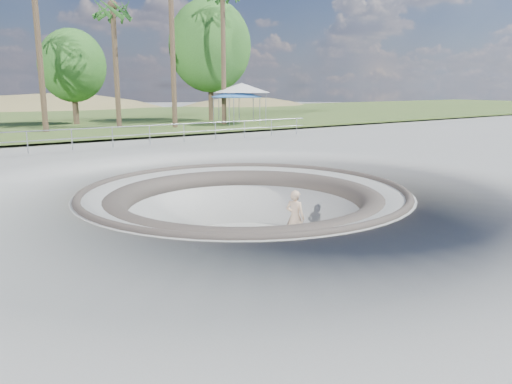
% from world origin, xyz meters
% --- Properties ---
extents(ground, '(180.00, 180.00, 0.00)m').
position_xyz_m(ground, '(0.00, 0.00, 0.00)').
color(ground, '#9B9C97').
rests_on(ground, ground).
extents(skate_bowl, '(14.00, 14.00, 4.10)m').
position_xyz_m(skate_bowl, '(0.00, 0.00, -1.83)').
color(skate_bowl, '#9B9C97').
rests_on(skate_bowl, ground).
extents(grass_strip, '(180.00, 36.00, 0.12)m').
position_xyz_m(grass_strip, '(0.00, 34.00, 0.22)').
color(grass_strip, '#476327').
rests_on(grass_strip, ground).
extents(distant_hills, '(103.20, 45.00, 28.60)m').
position_xyz_m(distant_hills, '(3.78, 57.17, -7.02)').
color(distant_hills, olive).
rests_on(distant_hills, ground).
extents(safety_railing, '(25.00, 0.06, 1.03)m').
position_xyz_m(safety_railing, '(0.00, 12.00, 0.69)').
color(safety_railing, gray).
rests_on(safety_railing, ground).
extents(skateboard, '(0.92, 0.50, 0.09)m').
position_xyz_m(skateboard, '(1.41, -0.81, -1.83)').
color(skateboard, brown).
rests_on(skateboard, ground).
extents(skater, '(0.65, 0.77, 1.79)m').
position_xyz_m(skater, '(1.41, -0.81, -0.91)').
color(skater, '#D6AF8A').
rests_on(skater, skateboard).
extents(canopy_white, '(5.99, 5.99, 3.14)m').
position_xyz_m(canopy_white, '(13.32, 20.36, 3.03)').
color(canopy_white, gray).
rests_on(canopy_white, ground).
extents(canopy_blue, '(5.36, 5.36, 2.72)m').
position_xyz_m(canopy_blue, '(12.55, 19.92, 2.66)').
color(canopy_blue, gray).
rests_on(canopy_blue, ground).
extents(palm_d, '(2.60, 2.60, 9.27)m').
position_xyz_m(palm_d, '(4.19, 22.64, 8.14)').
color(palm_d, brown).
rests_on(palm_d, ground).
extents(bushy_tree_mid, '(5.06, 4.60, 7.30)m').
position_xyz_m(bushy_tree_mid, '(2.47, 27.35, 4.69)').
color(bushy_tree_mid, brown).
rests_on(bushy_tree_mid, ground).
extents(bushy_tree_right, '(7.01, 6.37, 10.12)m').
position_xyz_m(bushy_tree_right, '(13.12, 24.82, 6.45)').
color(bushy_tree_right, brown).
rests_on(bushy_tree_right, ground).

